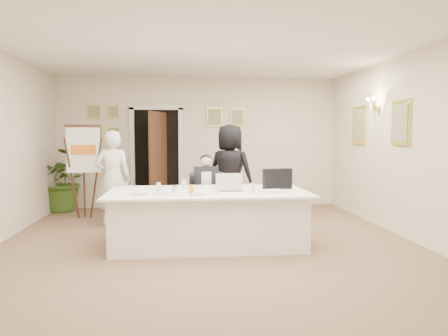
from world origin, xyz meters
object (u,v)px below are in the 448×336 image
standing_woman (230,173)px  oj_glass (191,190)px  standing_man (113,178)px  potted_palm (63,180)px  paper_stack (271,191)px  conference_table (208,217)px  steel_jug (175,189)px  laptop_bag (277,179)px  seated_man (206,192)px  flip_chart (84,177)px  laptop (228,181)px

standing_woman → oj_glass: standing_woman is taller
standing_man → oj_glass: standing_man is taller
potted_palm → paper_stack: (3.66, -3.33, 0.14)m
standing_woman → conference_table: bearing=102.1°
oj_glass → steel_jug: size_ratio=1.18×
oj_glass → standing_woman: bearing=69.8°
laptop_bag → steel_jug: bearing=-179.6°
seated_man → conference_table: bearing=-93.1°
laptop_bag → paper_stack: 0.43m
steel_jug → seated_man: bearing=67.3°
potted_palm → steel_jug: (2.33, -3.26, 0.18)m
flip_chart → paper_stack: size_ratio=5.40×
paper_stack → oj_glass: bearing=-173.9°
steel_jug → conference_table: bearing=20.4°
flip_chart → laptop: size_ratio=4.54×
flip_chart → standing_woman: size_ratio=0.97×
seated_man → standing_woman: 0.85m
standing_woman → laptop_bag: standing_woman is taller
seated_man → oj_glass: seated_man is taller
laptop_bag → oj_glass: laptop_bag is taller
standing_man → seated_man: bearing=160.9°
seated_man → standing_man: size_ratio=0.77×
flip_chart → potted_palm: flip_chart is taller
potted_palm → paper_stack: 4.95m
standing_woman → steel_jug: (-0.97, -1.85, -0.05)m
paper_stack → standing_woman: bearing=100.6°
potted_palm → laptop: (3.08, -3.07, 0.27)m
seated_man → oj_glass: bearing=-102.4°
paper_stack → steel_jug: steel_jug is taller
conference_table → standing_man: size_ratio=1.70×
laptop → conference_table: bearing=-176.3°
conference_table → oj_glass: 0.62m
potted_palm → laptop: potted_palm is taller
laptop → laptop_bag: 0.75m
standing_man → laptop: 2.35m
standing_woman → steel_jug: 2.09m
standing_woman → standing_man: bearing=34.3°
flip_chart → laptop: (2.46, -2.13, 0.12)m
conference_table → oj_glass: (-0.24, -0.36, 0.45)m
standing_woman → laptop_bag: size_ratio=4.15×
seated_man → oj_glass: size_ratio=9.72×
standing_man → laptop_bag: bearing=149.5°
standing_man → oj_glass: 2.26m
conference_table → laptop_bag: bearing=7.1°
potted_palm → laptop_bag: 4.84m
conference_table → seated_man: (0.04, 1.02, 0.24)m
standing_man → laptop: standing_man is taller
laptop → steel_jug: laptop is taller
standing_woman → steel_jug: size_ratio=15.99×
steel_jug → oj_glass: bearing=-40.8°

